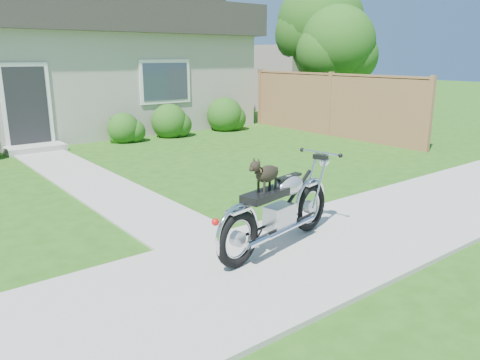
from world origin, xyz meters
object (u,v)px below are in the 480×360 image
Objects in this scene: fence at (330,104)px; tree_far at (324,28)px; potted_plant_right at (115,130)px; house at (48,62)px; motorcycle_with_dog at (279,207)px; tree_near at (342,47)px.

tree_far is at bearing 45.24° from fence.
fence is 6.35m from potted_plant_right.
house is 5.72× the size of motorcycle_with_dog.
tree_near is at bearing 25.80° from motorcycle_with_dog.
tree_near is (9.27, -4.07, 0.50)m from house.
fence is 6.34m from tree_far.
tree_near is at bearing 36.33° from fence.
motorcycle_with_dog is (-10.08, -7.68, -2.11)m from tree_near.
house is 2.34× the size of tree_far.
tree_far is 15.06m from motorcycle_with_dog.
potted_plant_right is 0.34× the size of motorcycle_with_dog.
motorcycle_with_dog is at bearing -99.85° from potted_plant_right.
tree_far is at bearing -11.49° from house.
fence is at bearing 26.19° from motorcycle_with_dog.
fence is at bearing -26.26° from potted_plant_right.
potted_plant_right is at bearing 153.74° from fence.
tree_far reaches higher than motorcycle_with_dog.
fence is 3.00× the size of motorcycle_with_dog.
house is at bearing 100.30° from potted_plant_right.
fence reaches higher than potted_plant_right.
house is 11.88m from motorcycle_with_dog.
potted_plant_right is at bearing 175.89° from tree_near.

